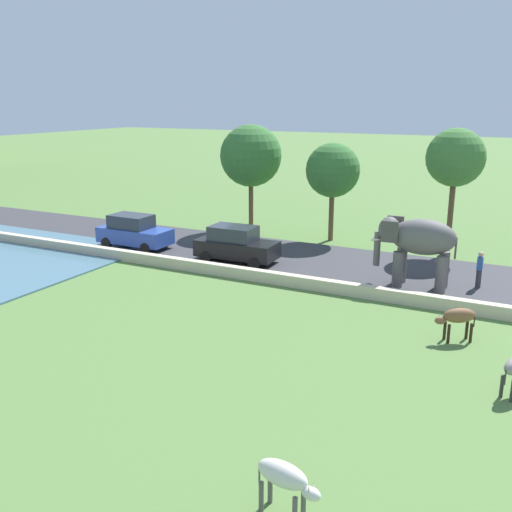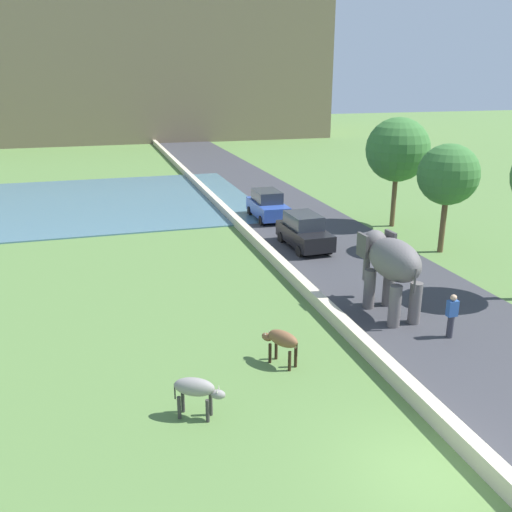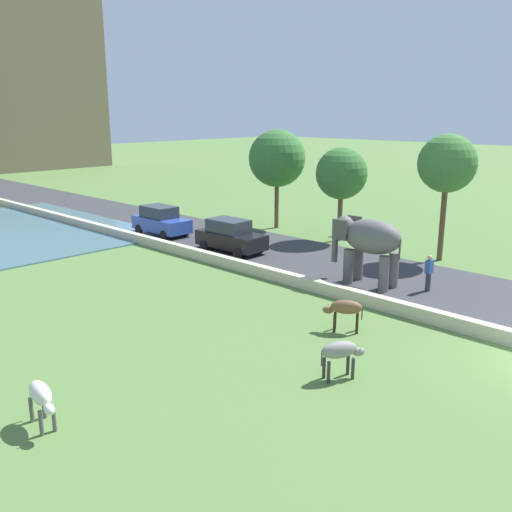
{
  "view_description": "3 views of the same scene",
  "coord_description": "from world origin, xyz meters",
  "views": [
    {
      "loc": [
        -20.56,
        3.6,
        7.81
      ],
      "look_at": [
        -1.45,
        13.31,
        1.94
      ],
      "focal_mm": 40.62,
      "sensor_mm": 36.0,
      "label": 1
    },
    {
      "loc": [
        -6.77,
        -8.73,
        8.64
      ],
      "look_at": [
        -0.59,
        12.11,
        1.45
      ],
      "focal_mm": 38.75,
      "sensor_mm": 36.0,
      "label": 2
    },
    {
      "loc": [
        -17.12,
        -4.89,
        7.54
      ],
      "look_at": [
        -1.4,
        10.3,
        1.86
      ],
      "focal_mm": 39.63,
      "sensor_mm": 36.0,
      "label": 3
    }
  ],
  "objects": [
    {
      "name": "tree_near",
      "position": [
        10.06,
        19.5,
        4.51
      ],
      "size": [
        3.65,
        3.65,
        6.34
      ],
      "color": "brown",
      "rests_on": "ground"
    },
    {
      "name": "elephant",
      "position": [
        3.42,
        8.22,
        2.04
      ],
      "size": [
        1.52,
        3.49,
        2.99
      ],
      "color": "#605B5B",
      "rests_on": "ground"
    },
    {
      "name": "car_black",
      "position": [
        3.42,
        16.89,
        0.9
      ],
      "size": [
        1.88,
        4.05,
        1.8
      ],
      "color": "black",
      "rests_on": "ground"
    },
    {
      "name": "person_beside_elephant",
      "position": [
        4.43,
        5.77,
        0.87
      ],
      "size": [
        0.36,
        0.22,
        1.63
      ],
      "color": "#33333D",
      "rests_on": "ground"
    },
    {
      "name": "cow_brown",
      "position": [
        -1.65,
        5.76,
        0.84
      ],
      "size": [
        1.04,
        1.35,
        1.15
      ],
      "color": "brown",
      "rests_on": "ground"
    },
    {
      "name": "tree_far",
      "position": [
        9.75,
        7.89,
        4.92
      ],
      "size": [
        2.9,
        2.9,
        6.41
      ],
      "color": "brown",
      "rests_on": "ground"
    },
    {
      "name": "cow_grey",
      "position": [
        -4.7,
        3.74,
        0.84
      ],
      "size": [
        1.38,
        0.94,
        1.15
      ],
      "color": "gray",
      "rests_on": "ground"
    },
    {
      "name": "tree_mid",
      "position": [
        9.86,
        14.32,
        3.95
      ],
      "size": [
        3.0,
        3.0,
        5.47
      ],
      "color": "brown",
      "rests_on": "ground"
    },
    {
      "name": "cow_white",
      "position": [
        -11.86,
        7.41,
        0.84
      ],
      "size": [
        0.6,
        1.42,
        1.15
      ],
      "color": "silver",
      "rests_on": "ground"
    },
    {
      "name": "car_blue",
      "position": [
        3.43,
        23.14,
        0.9
      ],
      "size": [
        1.82,
        4.01,
        1.8
      ],
      "color": "#2D4CA8",
      "rests_on": "ground"
    },
    {
      "name": "road_surface",
      "position": [
        5.0,
        20.0,
        0.03
      ],
      "size": [
        7.0,
        120.0,
        0.06
      ],
      "primitive_type": "cube",
      "color": "#38383D",
      "rests_on": "ground"
    },
    {
      "name": "barrier_wall",
      "position": [
        1.2,
        18.0,
        0.26
      ],
      "size": [
        0.4,
        110.0,
        0.51
      ],
      "primitive_type": "cube",
      "color": "beige",
      "rests_on": "ground"
    }
  ]
}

